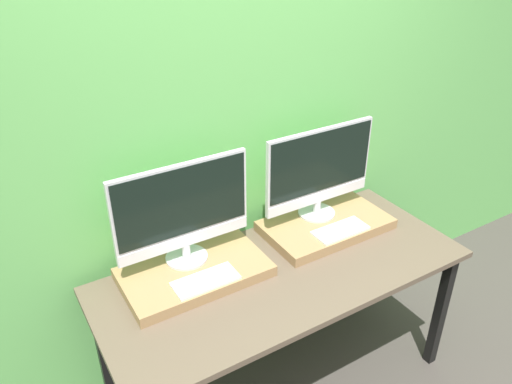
{
  "coord_description": "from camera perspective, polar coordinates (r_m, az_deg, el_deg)",
  "views": [
    {
      "loc": [
        -1.08,
        -1.14,
        2.23
      ],
      "look_at": [
        0.0,
        0.62,
        1.07
      ],
      "focal_mm": 35.0,
      "sensor_mm": 36.0,
      "label": 1
    }
  ],
  "objects": [
    {
      "name": "wooden_riser_left",
      "position": [
        2.32,
        -7.03,
        -9.08
      ],
      "size": [
        0.65,
        0.38,
        0.05
      ],
      "color": "#99754C",
      "rests_on": "workbench"
    },
    {
      "name": "keyboard_right",
      "position": [
        2.55,
        9.63,
        -4.31
      ],
      "size": [
        0.29,
        0.13,
        0.01
      ],
      "color": "silver",
      "rests_on": "wooden_riser_right"
    },
    {
      "name": "workbench",
      "position": [
        2.41,
        3.1,
        -10.21
      ],
      "size": [
        1.75,
        0.75,
        0.77
      ],
      "color": "brown",
      "rests_on": "ground_plane"
    },
    {
      "name": "keyboard_left",
      "position": [
        2.21,
        -5.78,
        -10.02
      ],
      "size": [
        0.29,
        0.13,
        0.01
      ],
      "color": "silver",
      "rests_on": "wooden_riser_left"
    },
    {
      "name": "wall_back",
      "position": [
        2.42,
        -2.45,
        6.75
      ],
      "size": [
        8.0,
        0.04,
        2.6
      ],
      "color": "#66B75B",
      "rests_on": "ground_plane"
    },
    {
      "name": "monitor_right",
      "position": [
        2.56,
        7.28,
        2.51
      ],
      "size": [
        0.63,
        0.2,
        0.49
      ],
      "color": "silver",
      "rests_on": "wooden_riser_right"
    },
    {
      "name": "wooden_riser_right",
      "position": [
        2.65,
        7.96,
        -3.74
      ],
      "size": [
        0.65,
        0.38,
        0.05
      ],
      "color": "#99754C",
      "rests_on": "workbench"
    },
    {
      "name": "monitor_left",
      "position": [
        2.22,
        -8.36,
        -2.1
      ],
      "size": [
        0.63,
        0.2,
        0.49
      ],
      "color": "silver",
      "rests_on": "wooden_riser_left"
    }
  ]
}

